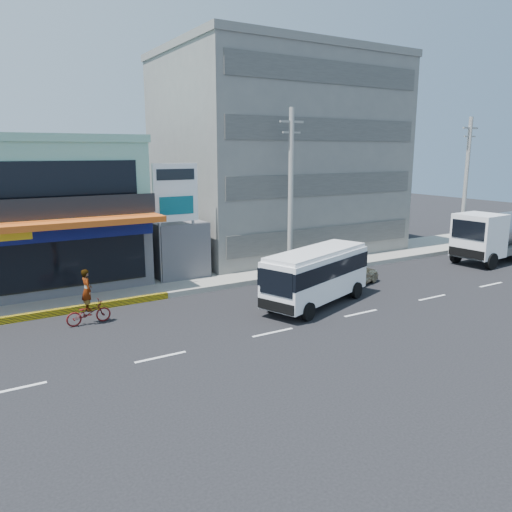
% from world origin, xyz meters
% --- Properties ---
extents(ground, '(120.00, 120.00, 0.00)m').
position_xyz_m(ground, '(0.00, 0.00, 0.00)').
color(ground, black).
rests_on(ground, ground).
extents(sidewalk, '(70.00, 5.00, 0.30)m').
position_xyz_m(sidewalk, '(5.00, 9.50, 0.15)').
color(sidewalk, gray).
rests_on(sidewalk, ground).
extents(shop_building, '(12.40, 11.70, 8.00)m').
position_xyz_m(shop_building, '(-8.00, 13.95, 4.00)').
color(shop_building, '#4F4E53').
rests_on(shop_building, ground).
extents(concrete_building, '(16.00, 12.00, 14.00)m').
position_xyz_m(concrete_building, '(10.00, 15.00, 7.00)').
color(concrete_building, slate).
rests_on(concrete_building, ground).
extents(gap_structure, '(3.00, 6.00, 3.50)m').
position_xyz_m(gap_structure, '(0.00, 12.00, 1.75)').
color(gap_structure, '#4F4E53').
rests_on(gap_structure, ground).
extents(satellite_dish, '(1.50, 1.50, 0.15)m').
position_xyz_m(satellite_dish, '(0.00, 11.00, 3.58)').
color(satellite_dish, slate).
rests_on(satellite_dish, gap_structure).
extents(billboard, '(2.60, 0.18, 6.90)m').
position_xyz_m(billboard, '(-0.50, 9.20, 4.93)').
color(billboard, gray).
rests_on(billboard, ground).
extents(utility_pole_near, '(1.60, 0.30, 10.00)m').
position_xyz_m(utility_pole_near, '(6.00, 7.40, 5.15)').
color(utility_pole_near, '#999993').
rests_on(utility_pole_near, ground).
extents(utility_pole_far, '(1.60, 0.30, 10.00)m').
position_xyz_m(utility_pole_far, '(22.00, 7.40, 5.15)').
color(utility_pole_far, '#999993').
rests_on(utility_pole_far, ground).
extents(minibus, '(7.02, 4.28, 2.80)m').
position_xyz_m(minibus, '(4.00, 2.22, 1.67)').
color(minibus, white).
rests_on(minibus, ground).
extents(sedan, '(4.26, 2.80, 1.35)m').
position_xyz_m(sedan, '(8.04, 4.02, 0.67)').
color(sedan, tan).
rests_on(sedan, ground).
extents(tanker_truck, '(8.97, 3.42, 3.47)m').
position_xyz_m(tanker_truck, '(21.43, 3.84, 1.86)').
color(tanker_truck, white).
rests_on(tanker_truck, ground).
extents(motorcycle_rider, '(1.99, 0.78, 2.51)m').
position_xyz_m(motorcycle_rider, '(-6.44, 5.14, 0.83)').
color(motorcycle_rider, '#510B0C').
rests_on(motorcycle_rider, ground).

